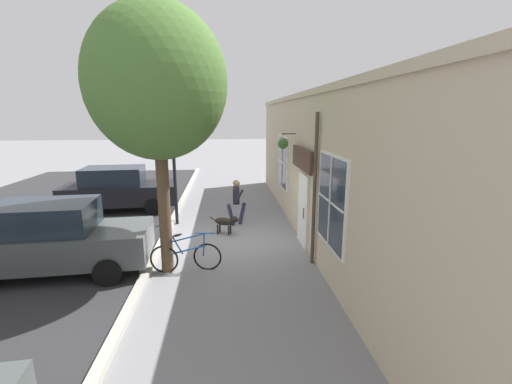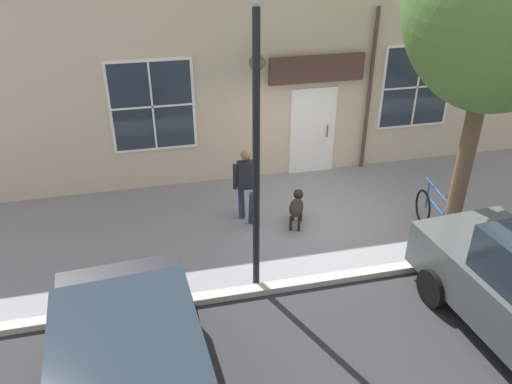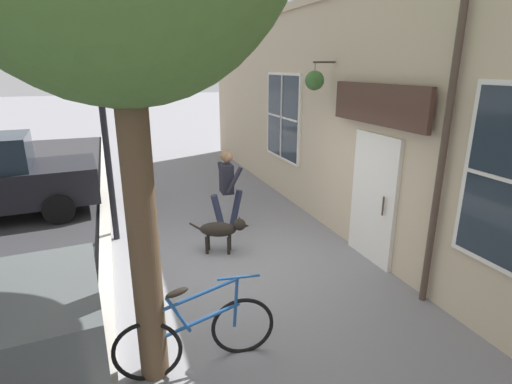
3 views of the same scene
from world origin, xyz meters
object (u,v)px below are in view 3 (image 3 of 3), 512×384
object	(u,v)px
street_lamp	(97,62)
pedestrian_walking	(227,184)
leaning_bicycle	(197,334)
dog_on_leash	(222,229)

from	to	relation	value
street_lamp	pedestrian_walking	bearing A→B (deg)	172.22
leaning_bicycle	street_lamp	size ratio (longest dim) A/B	0.36
pedestrian_walking	dog_on_leash	size ratio (longest dim) A/B	1.63
leaning_bicycle	dog_on_leash	bearing A→B (deg)	-110.85
pedestrian_walking	leaning_bicycle	distance (m)	3.82
street_lamp	leaning_bicycle	bearing A→B (deg)	100.89
dog_on_leash	leaning_bicycle	distance (m)	2.75
dog_on_leash	leaning_bicycle	size ratio (longest dim) A/B	0.56
dog_on_leash	pedestrian_walking	bearing A→B (deg)	-111.62
leaning_bicycle	street_lamp	bearing A→B (deg)	-79.11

